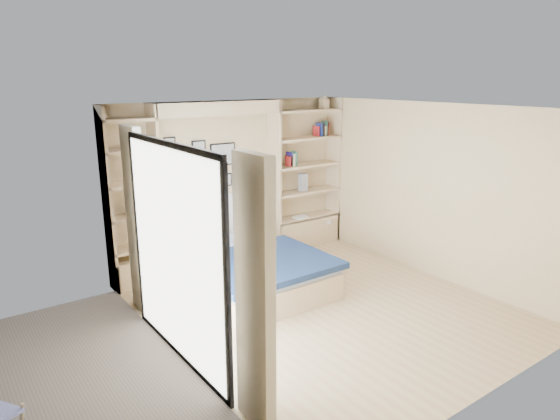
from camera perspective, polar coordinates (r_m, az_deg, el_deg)
ground at (r=6.49m, az=5.03°, el=-11.01°), size 4.50×4.50×0.00m
room_shell at (r=7.07m, az=-5.25°, el=0.50°), size 4.50×4.50×4.50m
bed at (r=6.92m, az=-3.62°, el=-6.78°), size 1.74×2.25×1.07m
photo_gallery at (r=7.53m, az=-8.54°, el=5.40°), size 1.48×0.02×0.82m
reading_lamps at (r=7.50m, az=-6.57°, el=1.51°), size 1.92×0.12×0.15m
shelf_decor at (r=8.25m, az=2.09°, el=7.12°), size 3.50×0.23×2.03m
deck at (r=5.22m, az=-28.71°, el=-20.01°), size 3.20×4.00×0.05m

